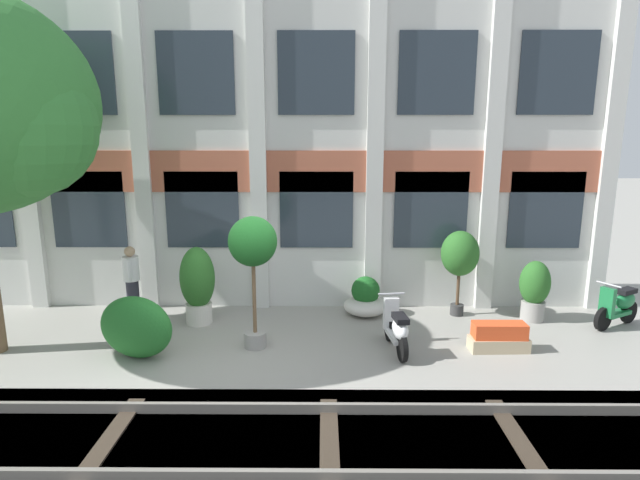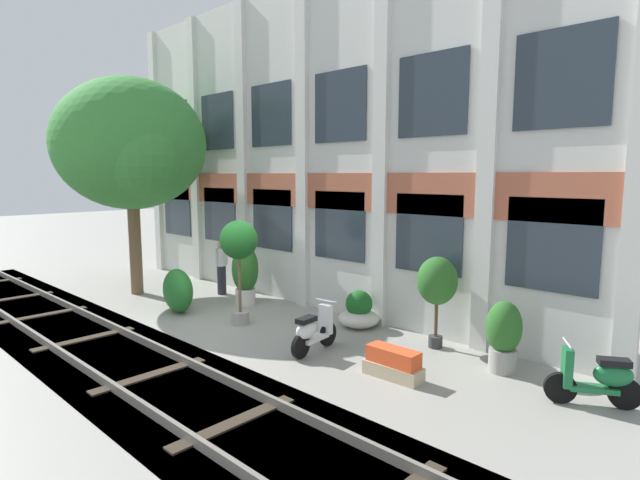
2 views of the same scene
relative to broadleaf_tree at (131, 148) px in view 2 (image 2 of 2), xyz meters
The scene contains 14 objects.
ground_plane 6.24m from the broadleaf_tree, ahead, with size 80.00×80.00×0.00m, color gray.
apartment_facade 5.31m from the broadleaf_tree, 31.10° to the left, with size 15.58×0.64×8.51m.
rail_tracks 6.92m from the broadleaf_tree, 31.48° to the right, with size 23.22×2.80×0.43m.
broadleaf_tree is the anchor object (origin of this frame).
potted_plant_terracotta_small 9.58m from the broadleaf_tree, 12.43° to the left, with size 0.81×0.81×1.88m.
potted_plant_square_trough 10.02m from the broadleaf_tree, ahead, with size 1.07×0.42×0.53m.
potted_plant_glazed_jar 4.97m from the broadleaf_tree, 22.96° to the left, with size 0.72×0.72×1.64m.
potted_plant_tall_urn 5.29m from the broadleaf_tree, ahead, with size 0.88×0.88×2.46m.
potted_plant_fluted_column 11.16m from the broadleaf_tree, ahead, with size 0.62×0.62×1.29m.
potted_plant_wide_bowl 8.18m from the broadleaf_tree, 15.90° to the left, with size 0.95×0.95×0.86m.
scooter_near_curb 12.72m from the broadleaf_tree, ahead, with size 1.24×0.80×0.98m.
scooter_second_parked 8.25m from the broadleaf_tree, ahead, with size 0.50×1.38×0.98m.
resident_by_doorway 4.26m from the broadleaf_tree, 41.62° to the left, with size 0.34×0.52×1.59m.
topiary_hedge 4.59m from the broadleaf_tree, ahead, with size 1.40×0.70×1.11m, color #236B28.
Camera 2 is at (9.42, -6.58, 3.49)m, focal length 28.00 mm.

